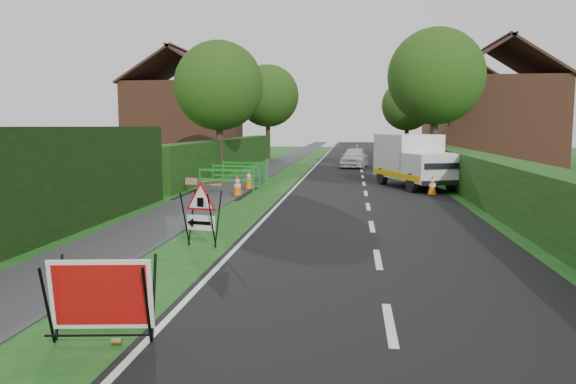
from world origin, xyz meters
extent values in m
plane|color=#184E16|center=(0.00, 0.00, 0.00)|extent=(120.00, 120.00, 0.00)
cube|color=black|center=(2.50, 35.00, 0.00)|extent=(6.00, 90.00, 0.02)
cube|color=#2D2D30|center=(-3.00, 35.00, 0.01)|extent=(2.00, 90.00, 0.02)
cube|color=#14380F|center=(-5.00, 22.00, 0.00)|extent=(1.00, 24.00, 1.80)
cube|color=#14380F|center=(6.50, 16.00, 0.00)|extent=(1.20, 50.00, 1.50)
cube|color=brown|center=(-10.00, 30.00, 2.75)|extent=(7.00, 7.00, 5.50)
cube|color=#331E19|center=(-11.75, 30.00, 6.59)|extent=(4.00, 7.40, 2.58)
cube|color=#331E19|center=(-8.25, 30.00, 6.59)|extent=(4.00, 7.40, 2.58)
cube|color=#331E19|center=(-10.00, 30.00, 7.69)|extent=(0.25, 7.40, 0.18)
cube|color=brown|center=(11.00, 28.00, 2.75)|extent=(7.00, 7.00, 5.50)
cube|color=#331E19|center=(9.25, 28.00, 6.59)|extent=(4.00, 7.40, 2.58)
cube|color=#331E19|center=(12.75, 28.00, 6.59)|extent=(4.00, 7.40, 2.58)
cube|color=#331E19|center=(11.00, 28.00, 7.69)|extent=(0.25, 7.40, 0.18)
cube|color=brown|center=(12.00, 42.00, 2.75)|extent=(7.00, 7.00, 5.50)
cube|color=#331E19|center=(10.25, 42.00, 6.59)|extent=(4.00, 7.40, 2.58)
cube|color=#331E19|center=(13.75, 42.00, 6.59)|extent=(4.00, 7.40, 2.58)
cube|color=#331E19|center=(12.00, 42.00, 7.69)|extent=(0.25, 7.40, 0.18)
cylinder|color=#2D2116|center=(-4.60, 18.00, 1.31)|extent=(0.36, 0.36, 2.62)
sphere|color=#234111|center=(-4.60, 18.00, 4.50)|extent=(4.40, 4.40, 4.40)
cylinder|color=#2D2116|center=(6.40, 22.00, 1.49)|extent=(0.36, 0.36, 2.97)
sphere|color=#234111|center=(6.40, 22.00, 5.18)|extent=(5.20, 5.20, 5.20)
cylinder|color=#2D2116|center=(-4.60, 34.00, 1.40)|extent=(0.36, 0.36, 2.80)
sphere|color=#234111|center=(-4.60, 34.00, 4.84)|extent=(4.80, 4.80, 4.80)
cylinder|color=#2D2116|center=(6.40, 38.00, 1.22)|extent=(0.36, 0.36, 2.45)
sphere|color=#234111|center=(6.40, 38.00, 4.23)|extent=(4.20, 4.20, 4.20)
cylinder|color=black|center=(-1.38, -3.71, 0.50)|extent=(0.08, 0.34, 0.97)
cylinder|color=black|center=(-1.42, -3.36, 0.50)|extent=(0.08, 0.34, 0.97)
cylinder|color=black|center=(-0.27, -3.56, 0.50)|extent=(0.08, 0.34, 0.97)
cylinder|color=black|center=(-0.32, -3.21, 0.50)|extent=(0.08, 0.34, 0.97)
cylinder|color=black|center=(-0.82, -3.66, 0.17)|extent=(1.18, 0.19, 0.03)
cube|color=white|center=(-0.84, -3.48, 0.59)|extent=(1.19, 0.30, 0.84)
cube|color=#AF0E0C|center=(-0.84, -3.50, 0.59)|extent=(1.08, 0.26, 0.73)
cylinder|color=black|center=(-1.43, 1.67, 0.60)|extent=(0.11, 0.35, 1.15)
cylinder|color=black|center=(-1.36, 1.95, 0.60)|extent=(0.11, 0.35, 1.15)
cylinder|color=black|center=(-0.82, 1.53, 0.60)|extent=(0.11, 0.35, 1.15)
cylinder|color=black|center=(-0.76, 1.81, 0.60)|extent=(0.11, 0.35, 1.15)
cube|color=white|center=(-1.10, 1.72, 0.52)|extent=(0.63, 0.17, 0.31)
cube|color=black|center=(-1.10, 1.71, 0.52)|extent=(0.45, 0.12, 0.07)
cone|color=black|center=(-1.34, 1.76, 0.52)|extent=(0.18, 0.21, 0.19)
cube|color=black|center=(-1.10, 1.70, 0.95)|extent=(0.14, 0.04, 0.19)
cube|color=silver|center=(4.28, 14.54, 1.28)|extent=(2.73, 3.42, 1.78)
cube|color=silver|center=(5.02, 12.40, 0.93)|extent=(2.38, 2.43, 1.09)
cube|color=black|center=(5.33, 11.53, 1.20)|extent=(1.60, 0.74, 0.50)
cube|color=yellow|center=(3.68, 13.41, 0.57)|extent=(1.53, 4.32, 0.22)
cube|color=yellow|center=(5.44, 14.03, 0.57)|extent=(1.53, 4.32, 0.22)
cube|color=black|center=(5.33, 11.54, 0.44)|extent=(1.75, 0.70, 0.18)
cylinder|color=black|center=(4.25, 12.08, 0.37)|extent=(0.45, 0.77, 0.74)
cylinder|color=black|center=(5.82, 12.63, 0.37)|extent=(0.45, 0.77, 0.74)
cylinder|color=black|center=(3.27, 14.90, 0.37)|extent=(0.45, 0.77, 0.74)
cylinder|color=black|center=(4.84, 15.45, 0.37)|extent=(0.45, 0.77, 0.74)
cube|color=black|center=(4.89, 11.30, 0.02)|extent=(0.38, 0.38, 0.04)
cone|color=#FD6708|center=(4.89, 11.30, 0.42)|extent=(0.32, 0.32, 0.75)
cylinder|color=white|center=(4.89, 11.30, 0.38)|extent=(0.25, 0.25, 0.14)
cylinder|color=white|center=(4.89, 11.30, 0.56)|extent=(0.17, 0.17, 0.10)
cube|color=black|center=(4.61, 14.03, 0.02)|extent=(0.38, 0.38, 0.04)
cone|color=#FD6708|center=(4.61, 14.03, 0.42)|extent=(0.32, 0.32, 0.75)
cylinder|color=white|center=(4.61, 14.03, 0.38)|extent=(0.25, 0.25, 0.14)
cylinder|color=white|center=(4.61, 14.03, 0.56)|extent=(0.17, 0.17, 0.10)
cube|color=black|center=(4.84, 15.95, 0.02)|extent=(0.38, 0.38, 0.04)
cone|color=#FD6708|center=(4.84, 15.95, 0.42)|extent=(0.32, 0.32, 0.75)
cylinder|color=white|center=(4.84, 15.95, 0.38)|extent=(0.25, 0.25, 0.14)
cylinder|color=white|center=(4.84, 15.95, 0.56)|extent=(0.17, 0.17, 0.10)
cube|color=black|center=(-2.11, 10.28, 0.02)|extent=(0.38, 0.38, 0.04)
cone|color=#FD6708|center=(-2.11, 10.28, 0.42)|extent=(0.32, 0.32, 0.75)
cylinder|color=white|center=(-2.11, 10.28, 0.38)|extent=(0.25, 0.25, 0.14)
cylinder|color=white|center=(-2.11, 10.28, 0.56)|extent=(0.17, 0.17, 0.10)
cube|color=black|center=(-2.10, 12.43, 0.02)|extent=(0.38, 0.38, 0.04)
cone|color=#FD6708|center=(-2.10, 12.43, 0.42)|extent=(0.32, 0.32, 0.75)
cylinder|color=white|center=(-2.10, 12.43, 0.38)|extent=(0.25, 0.25, 0.14)
cylinder|color=white|center=(-2.10, 12.43, 0.56)|extent=(0.17, 0.17, 0.10)
cube|color=#18861C|center=(-3.56, 10.53, 0.50)|extent=(0.05, 0.05, 1.00)
cube|color=#18861C|center=(-1.56, 10.54, 0.50)|extent=(0.05, 0.05, 1.00)
cube|color=#18861C|center=(-2.56, 10.54, 0.92)|extent=(2.00, 0.06, 0.08)
cube|color=#18861C|center=(-2.56, 10.54, 0.55)|extent=(2.00, 0.06, 0.08)
cube|color=#18861C|center=(-3.56, 10.53, 0.02)|extent=(0.06, 0.35, 0.04)
cube|color=#18861C|center=(-1.56, 10.54, 0.02)|extent=(0.06, 0.35, 0.04)
cube|color=#18861C|center=(-3.63, 12.68, 0.50)|extent=(0.06, 0.06, 1.00)
cube|color=#18861C|center=(-1.65, 12.39, 0.50)|extent=(0.06, 0.06, 1.00)
cube|color=#18861C|center=(-2.64, 12.54, 0.92)|extent=(1.99, 0.35, 0.08)
cube|color=#18861C|center=(-2.64, 12.54, 0.55)|extent=(1.99, 0.35, 0.08)
cube|color=#18861C|center=(-3.63, 12.68, 0.02)|extent=(0.11, 0.36, 0.04)
cube|color=#18861C|center=(-1.65, 12.39, 0.02)|extent=(0.11, 0.36, 0.04)
cube|color=#18861C|center=(-3.68, 14.77, 0.50)|extent=(0.06, 0.06, 1.00)
cube|color=#18861C|center=(-1.73, 14.31, 0.50)|extent=(0.06, 0.06, 1.00)
cube|color=#18861C|center=(-2.70, 14.54, 0.92)|extent=(1.96, 0.51, 0.08)
cube|color=#18861C|center=(-2.70, 14.54, 0.55)|extent=(1.96, 0.51, 0.08)
cube|color=#18861C|center=(-3.68, 14.77, 0.02)|extent=(0.14, 0.35, 0.04)
cube|color=#18861C|center=(-1.73, 14.31, 0.02)|extent=(0.14, 0.35, 0.04)
cube|color=#18861C|center=(-1.73, 14.79, 0.50)|extent=(0.06, 0.06, 1.00)
cube|color=#18861C|center=(-2.03, 16.77, 0.50)|extent=(0.06, 0.06, 1.00)
cube|color=#18861C|center=(-1.88, 15.78, 0.92)|extent=(0.36, 1.98, 0.08)
cube|color=#18861C|center=(-1.88, 15.78, 0.55)|extent=(0.36, 1.98, 0.08)
cube|color=#18861C|center=(-1.73, 14.79, 0.02)|extent=(0.36, 0.11, 0.04)
cube|color=#18861C|center=(-2.03, 16.77, 0.02)|extent=(0.36, 0.11, 0.04)
cube|color=red|center=(-3.52, 10.84, 0.00)|extent=(1.47, 0.38, 0.25)
cylinder|color=#BF7F4C|center=(-0.67, -3.50, 0.00)|extent=(0.12, 0.07, 0.07)
imported|color=silver|center=(2.13, 24.87, 0.62)|extent=(1.95, 3.81, 1.24)
camera|label=1|loc=(2.01, -9.45, 2.51)|focal=35.00mm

